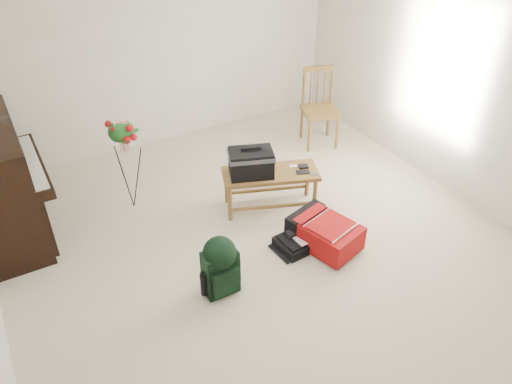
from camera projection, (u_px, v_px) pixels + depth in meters
floor at (265, 249)px, 5.19m from camera, size 5.00×5.50×0.01m
wall_back at (158, 53)px, 6.43m from camera, size 5.00×0.04×2.50m
wall_right at (462, 88)px, 5.49m from camera, size 0.04×5.50×2.50m
piano at (3, 185)px, 5.10m from camera, size 0.71×1.50×1.25m
bench at (259, 168)px, 5.40m from camera, size 1.14×0.77×0.82m
dining_chair at (319, 109)px, 6.77m from camera, size 0.58×0.58×1.05m
red_suitcase at (322, 230)px, 5.19m from camera, size 0.64×0.81×0.30m
black_duffel at (298, 241)px, 5.19m from camera, size 0.47×0.39×0.19m
green_backpack at (220, 264)px, 4.51m from camera, size 0.32×0.31×0.63m
flower_stand at (127, 166)px, 5.49m from camera, size 0.40×0.40×1.14m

